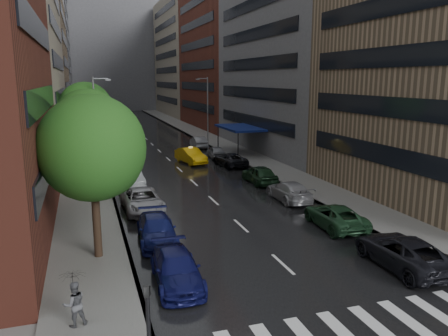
# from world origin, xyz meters

# --- Properties ---
(ground) EXTENTS (220.00, 220.00, 0.00)m
(ground) POSITION_xyz_m (0.00, 0.00, 0.00)
(ground) COLOR gray
(ground) RESTS_ON ground
(road) EXTENTS (14.00, 140.00, 0.01)m
(road) POSITION_xyz_m (0.00, 50.00, 0.01)
(road) COLOR black
(road) RESTS_ON ground
(sidewalk_left) EXTENTS (4.00, 140.00, 0.15)m
(sidewalk_left) POSITION_xyz_m (-9.00, 50.00, 0.07)
(sidewalk_left) COLOR gray
(sidewalk_left) RESTS_ON ground
(sidewalk_right) EXTENTS (4.00, 140.00, 0.15)m
(sidewalk_right) POSITION_xyz_m (9.00, 50.00, 0.07)
(sidewalk_right) COLOR gray
(sidewalk_right) RESTS_ON ground
(crosswalk) EXTENTS (13.15, 2.80, 0.01)m
(crosswalk) POSITION_xyz_m (0.20, -2.00, 0.01)
(crosswalk) COLOR silver
(crosswalk) RESTS_ON ground
(buildings_left) EXTENTS (8.00, 108.00, 38.00)m
(buildings_left) POSITION_xyz_m (-15.00, 58.79, 15.99)
(buildings_left) COLOR maroon
(buildings_left) RESTS_ON ground
(buildings_right) EXTENTS (8.05, 109.10, 36.00)m
(buildings_right) POSITION_xyz_m (15.00, 56.70, 15.03)
(buildings_right) COLOR #937A5B
(buildings_right) RESTS_ON ground
(building_far) EXTENTS (40.00, 14.00, 32.00)m
(building_far) POSITION_xyz_m (0.00, 118.00, 16.00)
(building_far) COLOR slate
(building_far) RESTS_ON ground
(tree_near) EXTENTS (5.20, 5.20, 8.29)m
(tree_near) POSITION_xyz_m (-8.60, 7.51, 5.67)
(tree_near) COLOR #382619
(tree_near) RESTS_ON ground
(tree_mid) EXTENTS (5.19, 5.19, 8.27)m
(tree_mid) POSITION_xyz_m (-8.60, 19.24, 5.66)
(tree_mid) COLOR #382619
(tree_mid) RESTS_ON ground
(tree_far) EXTENTS (5.44, 5.44, 8.67)m
(tree_far) POSITION_xyz_m (-8.60, 32.38, 5.93)
(tree_far) COLOR #382619
(tree_far) RESTS_ON ground
(taxi) EXTENTS (2.73, 5.23, 1.64)m
(taxi) POSITION_xyz_m (1.88, 30.89, 0.82)
(taxi) COLOR yellow
(taxi) RESTS_ON ground
(parked_cars_left) EXTENTS (2.72, 30.00, 1.59)m
(parked_cars_left) POSITION_xyz_m (-5.40, 16.03, 0.75)
(parked_cars_left) COLOR #10124B
(parked_cars_left) RESTS_ON ground
(parked_cars_right) EXTENTS (2.71, 44.16, 1.60)m
(parked_cars_right) POSITION_xyz_m (5.40, 18.04, 0.74)
(parked_cars_right) COLOR black
(parked_cars_right) RESTS_ON ground
(ped_black_umbrella) EXTENTS (0.96, 0.98, 2.09)m
(ped_black_umbrella) POSITION_xyz_m (-9.64, 1.16, 1.38)
(ped_black_umbrella) COLOR #56575C
(ped_black_umbrella) RESTS_ON sidewalk_left
(traffic_light) EXTENTS (0.18, 0.15, 3.45)m
(traffic_light) POSITION_xyz_m (-7.60, -3.47, 2.23)
(traffic_light) COLOR black
(traffic_light) RESTS_ON sidewalk_left
(street_lamp_left) EXTENTS (1.74, 0.22, 9.00)m
(street_lamp_left) POSITION_xyz_m (-7.72, 30.00, 4.89)
(street_lamp_left) COLOR gray
(street_lamp_left) RESTS_ON sidewalk_left
(street_lamp_right) EXTENTS (1.74, 0.22, 9.00)m
(street_lamp_right) POSITION_xyz_m (7.72, 45.00, 4.89)
(street_lamp_right) COLOR gray
(street_lamp_right) RESTS_ON sidewalk_right
(awning) EXTENTS (4.00, 8.00, 3.12)m
(awning) POSITION_xyz_m (8.98, 35.00, 3.13)
(awning) COLOR navy
(awning) RESTS_ON sidewalk_right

